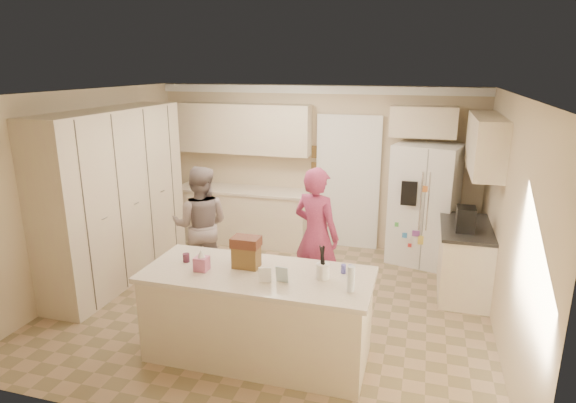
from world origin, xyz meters
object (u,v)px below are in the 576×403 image
(island_base, at_px, (258,316))
(dollhouse_body, at_px, (246,257))
(teen_girl, at_px, (316,235))
(tissue_box, at_px, (202,264))
(coffee_maker, at_px, (466,219))
(teen_boy, at_px, (201,225))
(refrigerator, at_px, (424,205))
(utensil_crock, at_px, (323,271))

(island_base, relative_size, dollhouse_body, 8.46)
(teen_girl, bearing_deg, tissue_box, 81.99)
(coffee_maker, height_order, tissue_box, coffee_maker)
(tissue_box, xyz_separation_m, teen_boy, (-0.78, 1.57, -0.18))
(dollhouse_body, bearing_deg, teen_girl, 71.16)
(island_base, height_order, teen_boy, teen_boy)
(refrigerator, relative_size, dollhouse_body, 6.92)
(tissue_box, relative_size, teen_girl, 0.08)
(coffee_maker, relative_size, utensil_crock, 2.00)
(refrigerator, bearing_deg, teen_boy, -137.32)
(utensil_crock, distance_m, dollhouse_body, 0.80)
(refrigerator, distance_m, tissue_box, 3.77)
(tissue_box, bearing_deg, teen_boy, 116.49)
(teen_girl, bearing_deg, island_base, 99.81)
(coffee_maker, bearing_deg, teen_boy, -172.81)
(refrigerator, height_order, tissue_box, refrigerator)
(refrigerator, distance_m, island_base, 3.43)
(refrigerator, distance_m, teen_boy, 3.28)
(island_base, distance_m, utensil_crock, 0.86)
(refrigerator, height_order, coffee_maker, refrigerator)
(refrigerator, height_order, utensil_crock, refrigerator)
(island_base, bearing_deg, utensil_crock, 4.40)
(utensil_crock, distance_m, teen_boy, 2.45)
(utensil_crock, xyz_separation_m, teen_girl, (-0.37, 1.32, -0.14))
(dollhouse_body, relative_size, teen_boy, 0.16)
(island_base, height_order, dollhouse_body, dollhouse_body)
(utensil_crock, relative_size, teen_girl, 0.09)
(refrigerator, xyz_separation_m, tissue_box, (-2.10, -3.13, 0.10))
(teen_boy, height_order, teen_girl, teen_girl)
(island_base, height_order, teen_girl, teen_girl)
(coffee_maker, distance_m, teen_boy, 3.42)
(island_base, height_order, utensil_crock, utensil_crock)
(utensil_crock, height_order, dollhouse_body, dollhouse_body)
(coffee_maker, xyz_separation_m, teen_girl, (-1.77, -0.53, -0.21))
(utensil_crock, bearing_deg, island_base, -175.60)
(refrigerator, bearing_deg, coffee_maker, -51.83)
(island_base, bearing_deg, teen_boy, 132.16)
(refrigerator, distance_m, utensil_crock, 3.11)
(utensil_crock, bearing_deg, dollhouse_body, 176.42)
(coffee_maker, bearing_deg, dollhouse_body, -140.71)
(tissue_box, bearing_deg, utensil_crock, 7.13)
(coffee_maker, xyz_separation_m, tissue_box, (-2.60, -2.00, -0.07))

